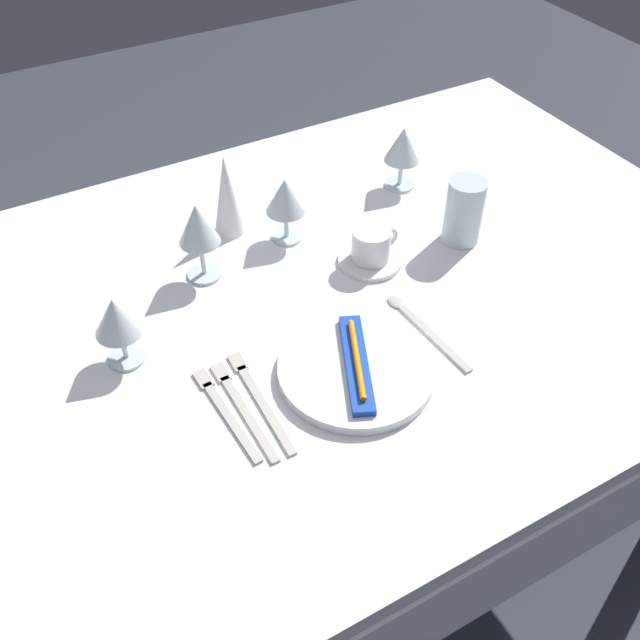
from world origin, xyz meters
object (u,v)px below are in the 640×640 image
(coffee_cup_left, at_px, (372,244))
(drink_tumbler, at_px, (463,215))
(toothbrush_package, at_px, (357,362))
(wine_glass_centre, at_px, (285,198))
(wine_glass_right, at_px, (116,318))
(wine_glass_far, at_px, (403,147))
(wine_glass_left, at_px, (198,227))
(spoon_soup, at_px, (418,322))
(fork_outer, at_px, (258,397))
(fork_inner, at_px, (241,406))
(dinner_plate, at_px, (356,370))
(fork_salad, at_px, (224,410))
(napkin_folded, at_px, (229,194))

(coffee_cup_left, distance_m, drink_tumbler, 0.19)
(coffee_cup_left, bearing_deg, toothbrush_package, -126.83)
(wine_glass_centre, height_order, drink_tumbler, wine_glass_centre)
(wine_glass_right, distance_m, wine_glass_far, 0.72)
(wine_glass_left, height_order, wine_glass_far, wine_glass_left)
(toothbrush_package, distance_m, wine_glass_centre, 0.39)
(spoon_soup, bearing_deg, drink_tumbler, 37.17)
(toothbrush_package, bearing_deg, wine_glass_far, 49.11)
(wine_glass_far, bearing_deg, fork_outer, -143.22)
(fork_outer, bearing_deg, wine_glass_far, 36.78)
(drink_tumbler, bearing_deg, toothbrush_package, -150.44)
(toothbrush_package, xyz_separation_m, fork_inner, (-0.19, 0.03, -0.02))
(fork_outer, height_order, coffee_cup_left, coffee_cup_left)
(dinner_plate, relative_size, fork_inner, 1.16)
(fork_outer, relative_size, fork_salad, 1.09)
(fork_outer, relative_size, spoon_soup, 1.04)
(coffee_cup_left, relative_size, wine_glass_centre, 0.71)
(drink_tumbler, bearing_deg, wine_glass_left, 163.55)
(dinner_plate, distance_m, drink_tumbler, 0.42)
(toothbrush_package, height_order, wine_glass_right, wine_glass_right)
(toothbrush_package, distance_m, fork_outer, 0.17)
(toothbrush_package, relative_size, coffee_cup_left, 2.16)
(fork_inner, xyz_separation_m, fork_salad, (-0.03, 0.01, -0.00))
(fork_inner, relative_size, wine_glass_right, 1.67)
(fork_inner, bearing_deg, wine_glass_right, 123.26)
(toothbrush_package, xyz_separation_m, fork_salad, (-0.22, 0.03, -0.02))
(fork_inner, xyz_separation_m, coffee_cup_left, (0.37, 0.21, 0.04))
(toothbrush_package, relative_size, fork_salad, 0.98)
(wine_glass_centre, distance_m, napkin_folded, 0.11)
(spoon_soup, distance_m, wine_glass_right, 0.51)
(coffee_cup_left, relative_size, wine_glass_left, 0.61)
(fork_inner, distance_m, napkin_folded, 0.47)
(spoon_soup, height_order, drink_tumbler, drink_tumbler)
(coffee_cup_left, xyz_separation_m, wine_glass_right, (-0.49, -0.02, 0.05))
(fork_outer, distance_m, wine_glass_centre, 0.43)
(wine_glass_centre, distance_m, wine_glass_right, 0.42)
(wine_glass_centre, distance_m, wine_glass_far, 0.30)
(wine_glass_left, height_order, drink_tumbler, wine_glass_left)
(fork_inner, height_order, wine_glass_right, wine_glass_right)
(dinner_plate, height_order, wine_glass_centre, wine_glass_centre)
(dinner_plate, bearing_deg, wine_glass_left, 108.68)
(wine_glass_left, bearing_deg, dinner_plate, -71.32)
(wine_glass_centre, xyz_separation_m, wine_glass_far, (0.30, 0.05, 0.00))
(wine_glass_centre, relative_size, wine_glass_left, 0.86)
(fork_salad, bearing_deg, wine_glass_far, 33.81)
(fork_outer, height_order, wine_glass_left, wine_glass_left)
(wine_glass_right, relative_size, napkin_folded, 0.78)
(fork_salad, xyz_separation_m, wine_glass_right, (-0.10, 0.18, 0.09))
(toothbrush_package, distance_m, fork_salad, 0.22)
(spoon_soup, xyz_separation_m, wine_glass_right, (-0.47, 0.17, 0.09))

